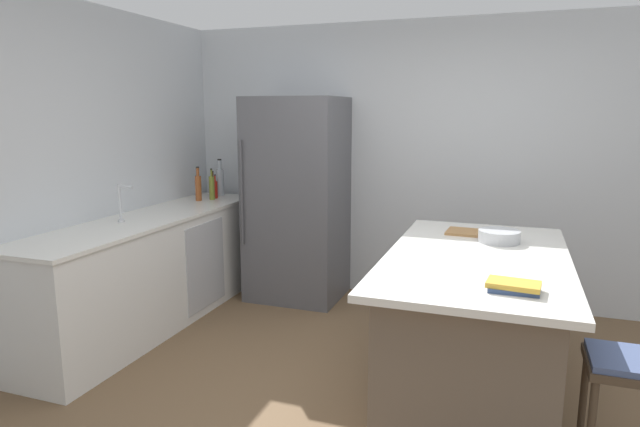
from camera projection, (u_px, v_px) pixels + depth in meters
The scene contains 16 objects.
ground_plane at pixel (369, 414), 3.24m from camera, with size 7.20×7.20×0.00m, color brown.
wall_rear at pixel (432, 163), 5.08m from camera, with size 6.00×0.10×2.60m, color silver.
wall_left at pixel (33, 181), 3.81m from camera, with size 0.10×6.00×2.60m, color silver.
counter_run_left at pixel (153, 270), 4.57m from camera, with size 0.65×2.66×0.93m.
kitchen_island at pixel (473, 327), 3.35m from camera, with size 1.05×1.91×0.93m.
refrigerator at pixel (297, 199), 5.16m from camera, with size 0.86×0.75×1.91m.
bar_stool at pixel (626, 382), 2.52m from camera, with size 0.36×0.36×0.67m.
sink_faucet at pixel (121, 202), 4.22m from camera, with size 0.15×0.05×0.30m.
soda_bottle at pixel (220, 181), 5.59m from camera, with size 0.08×0.08×0.37m.
syrup_bottle at pixel (212, 186), 5.53m from camera, with size 0.07×0.07×0.26m.
hot_sauce_bottle at pixel (215, 189), 5.40m from camera, with size 0.04×0.04×0.24m.
olive_oil_bottle at pixel (212, 187), 5.32m from camera, with size 0.05×0.05×0.31m.
vinegar_bottle at pixel (198, 187), 5.25m from camera, with size 0.06×0.06×0.33m.
cookbook_stack at pixel (513, 286), 2.60m from camera, with size 0.26×0.18×0.05m.
mixing_bowl at pixel (499, 236), 3.58m from camera, with size 0.27×0.27×0.08m.
cutting_board at pixel (472, 233), 3.83m from camera, with size 0.36×0.26×0.02m.
Camera 1 is at (0.72, -2.89, 1.78)m, focal length 30.49 mm.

